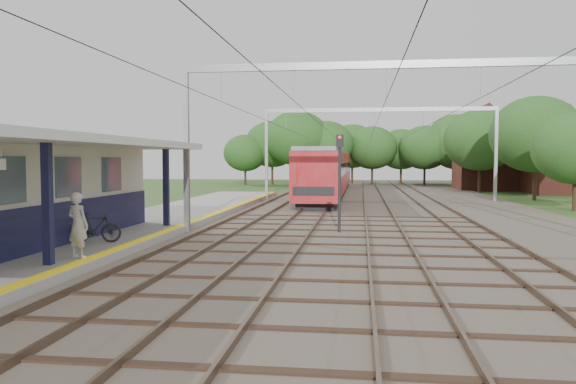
{
  "coord_description": "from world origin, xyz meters",
  "views": [
    {
      "loc": [
        2.23,
        -7.68,
        3.1
      ],
      "look_at": [
        -1.15,
        18.28,
        1.6
      ],
      "focal_mm": 35.0,
      "sensor_mm": 36.0,
      "label": 1
    }
  ],
  "objects_px": {
    "person": "(78,225)",
    "signal_post": "(340,173)",
    "bicycle": "(95,228)",
    "train": "(330,171)"
  },
  "relations": [
    {
      "from": "person",
      "to": "signal_post",
      "type": "bearing_deg",
      "value": -112.28
    },
    {
      "from": "bicycle",
      "to": "signal_post",
      "type": "height_order",
      "value": "signal_post"
    },
    {
      "from": "train",
      "to": "signal_post",
      "type": "bearing_deg",
      "value": -86.09
    },
    {
      "from": "person",
      "to": "signal_post",
      "type": "xyz_separation_m",
      "value": [
        6.99,
        8.49,
        1.28
      ]
    },
    {
      "from": "bicycle",
      "to": "signal_post",
      "type": "distance_m",
      "value": 9.88
    },
    {
      "from": "train",
      "to": "signal_post",
      "type": "distance_m",
      "value": 27.13
    },
    {
      "from": "bicycle",
      "to": "train",
      "type": "xyz_separation_m",
      "value": [
        6.0,
        32.81,
        1.26
      ]
    },
    {
      "from": "train",
      "to": "signal_post",
      "type": "xyz_separation_m",
      "value": [
        1.85,
        -27.06,
        0.44
      ]
    },
    {
      "from": "train",
      "to": "person",
      "type": "bearing_deg",
      "value": -98.22
    },
    {
      "from": "train",
      "to": "bicycle",
      "type": "bearing_deg",
      "value": -100.36
    }
  ]
}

